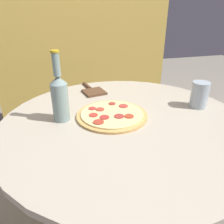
# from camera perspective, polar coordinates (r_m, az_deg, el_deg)

# --- Properties ---
(table) EXTENTS (1.04, 1.04, 0.72)m
(table) POSITION_cam_1_polar(r_m,az_deg,el_deg) (1.00, 3.25, -9.44)
(table) COLOR #B2A893
(table) RESTS_ON ground_plane
(fence_panel) EXTENTS (1.46, 0.04, 1.87)m
(fence_panel) POSITION_cam_1_polar(r_m,az_deg,el_deg) (1.89, -7.47, 19.14)
(fence_panel) COLOR gold
(fence_panel) RESTS_ON ground_plane
(pizza) EXTENTS (0.31, 0.31, 0.02)m
(pizza) POSITION_cam_1_polar(r_m,az_deg,el_deg) (0.95, -0.03, -0.67)
(pizza) COLOR tan
(pizza) RESTS_ON table
(beer_bottle) EXTENTS (0.07, 0.07, 0.29)m
(beer_bottle) POSITION_cam_1_polar(r_m,az_deg,el_deg) (0.90, -13.50, 4.10)
(beer_bottle) COLOR gray
(beer_bottle) RESTS_ON table
(pizza_paddle) EXTENTS (0.13, 0.23, 0.02)m
(pizza_paddle) POSITION_cam_1_polar(r_m,az_deg,el_deg) (1.23, -5.18, 5.64)
(pizza_paddle) COLOR brown
(pizza_paddle) RESTS_ON table
(drinking_glass) EXTENTS (0.08, 0.08, 0.12)m
(drinking_glass) POSITION_cam_1_polar(r_m,az_deg,el_deg) (1.10, 21.88, 4.22)
(drinking_glass) COLOR #ADBCC6
(drinking_glass) RESTS_ON table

